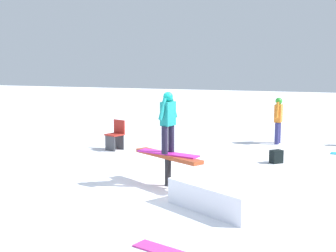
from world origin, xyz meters
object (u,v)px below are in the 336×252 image
rail_feature (168,159)px  bystander_orange (278,118)px  backpack_on_snow (276,157)px  main_rider_on_rail (168,124)px  folding_chair (116,136)px

rail_feature → bystander_orange: 6.10m
bystander_orange → backpack_on_snow: (-0.26, 2.88, -0.65)m
bystander_orange → backpack_on_snow: bearing=10.1°
bystander_orange → backpack_on_snow: bystander_orange is taller
main_rider_on_rail → bystander_orange: main_rider_on_rail is taller
folding_chair → main_rider_on_rail: bearing=-29.0°
backpack_on_snow → main_rider_on_rail: bearing=12.5°
folding_chair → backpack_on_snow: 4.72m
backpack_on_snow → rail_feature: bearing=12.5°
rail_feature → backpack_on_snow: rail_feature is taller
bystander_orange → rail_feature: bearing=-11.1°
main_rider_on_rail → bystander_orange: size_ratio=0.98×
rail_feature → folding_chair: size_ratio=1.99×
rail_feature → main_rider_on_rail: main_rider_on_rail is taller
bystander_orange → folding_chair: (4.44, 2.59, -0.41)m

